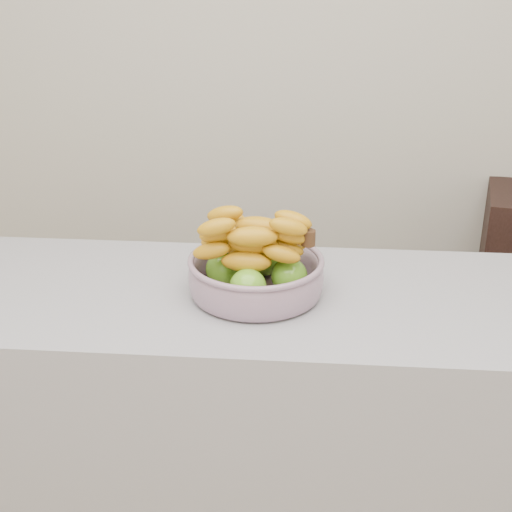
% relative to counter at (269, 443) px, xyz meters
% --- Properties ---
extents(counter, '(2.00, 0.60, 0.90)m').
position_rel_counter_xyz_m(counter, '(0.00, 0.00, 0.00)').
color(counter, '#A3A2AB').
rests_on(counter, ground).
extents(fruit_bowl, '(0.33, 0.33, 0.20)m').
position_rel_counter_xyz_m(fruit_bowl, '(-0.03, -0.00, 0.52)').
color(fruit_bowl, '#A4ADC5').
rests_on(fruit_bowl, counter).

